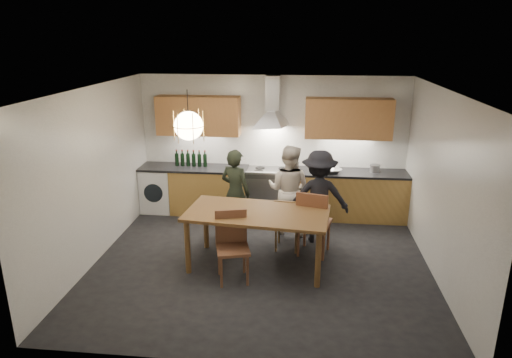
# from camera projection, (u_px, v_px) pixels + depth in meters

# --- Properties ---
(ground) EXTENTS (5.00, 5.00, 0.00)m
(ground) POSITION_uv_depth(u_px,v_px,m) (261.00, 262.00, 6.92)
(ground) COLOR black
(ground) RESTS_ON ground
(room_shell) EXTENTS (5.02, 4.52, 2.61)m
(room_shell) POSITION_uv_depth(u_px,v_px,m) (261.00, 154.00, 6.40)
(room_shell) COLOR white
(room_shell) RESTS_ON ground
(counter_run) EXTENTS (5.00, 0.62, 0.90)m
(counter_run) POSITION_uv_depth(u_px,v_px,m) (272.00, 192.00, 8.63)
(counter_run) COLOR tan
(counter_run) RESTS_ON ground
(range_stove) EXTENTS (0.90, 0.60, 0.92)m
(range_stove) POSITION_uv_depth(u_px,v_px,m) (271.00, 193.00, 8.63)
(range_stove) COLOR silver
(range_stove) RESTS_ON ground
(wall_fixtures) EXTENTS (4.30, 0.54, 1.10)m
(wall_fixtures) POSITION_uv_depth(u_px,v_px,m) (272.00, 116.00, 8.31)
(wall_fixtures) COLOR tan
(wall_fixtures) RESTS_ON ground
(pendant_lamp) EXTENTS (0.43, 0.43, 0.70)m
(pendant_lamp) POSITION_uv_depth(u_px,v_px,m) (189.00, 126.00, 6.29)
(pendant_lamp) COLOR black
(pendant_lamp) RESTS_ON ground
(dining_table) EXTENTS (2.14, 1.23, 0.86)m
(dining_table) POSITION_uv_depth(u_px,v_px,m) (257.00, 218.00, 6.61)
(dining_table) COLOR brown
(dining_table) RESTS_ON ground
(chair_back_left) EXTENTS (0.45, 0.45, 0.80)m
(chair_back_left) POSITION_uv_depth(u_px,v_px,m) (229.00, 223.00, 7.20)
(chair_back_left) COLOR brown
(chair_back_left) RESTS_ON ground
(chair_back_mid) EXTENTS (0.43, 0.43, 0.87)m
(chair_back_mid) POSITION_uv_depth(u_px,v_px,m) (287.00, 221.00, 7.16)
(chair_back_mid) COLOR brown
(chair_back_mid) RESTS_ON ground
(chair_back_right) EXTENTS (0.58, 0.58, 1.07)m
(chair_back_right) POSITION_uv_depth(u_px,v_px,m) (313.00, 220.00, 6.95)
(chair_back_right) COLOR brown
(chair_back_right) RESTS_ON ground
(chair_front) EXTENTS (0.54, 0.54, 0.98)m
(chair_front) POSITION_uv_depth(u_px,v_px,m) (232.00, 241.00, 6.35)
(chair_front) COLOR brown
(chair_front) RESTS_ON ground
(person_left) EXTENTS (0.64, 0.55, 1.50)m
(person_left) POSITION_uv_depth(u_px,v_px,m) (235.00, 192.00, 7.72)
(person_left) COLOR black
(person_left) RESTS_ON ground
(person_mid) EXTENTS (0.90, 0.79, 1.55)m
(person_mid) POSITION_uv_depth(u_px,v_px,m) (289.00, 190.00, 7.77)
(person_mid) COLOR silver
(person_mid) RESTS_ON ground
(person_right) EXTENTS (1.03, 0.63, 1.55)m
(person_right) POSITION_uv_depth(u_px,v_px,m) (319.00, 197.00, 7.44)
(person_right) COLOR black
(person_right) RESTS_ON ground
(mixing_bowl) EXTENTS (0.45, 0.45, 0.08)m
(mixing_bowl) POSITION_uv_depth(u_px,v_px,m) (332.00, 170.00, 8.29)
(mixing_bowl) COLOR silver
(mixing_bowl) RESTS_ON counter_run
(stock_pot) EXTENTS (0.19, 0.19, 0.13)m
(stock_pot) POSITION_uv_depth(u_px,v_px,m) (375.00, 169.00, 8.32)
(stock_pot) COLOR #A7A7AA
(stock_pot) RESTS_ON counter_run
(wine_bottles) EXTENTS (0.62, 0.07, 0.31)m
(wine_bottles) POSITION_uv_depth(u_px,v_px,m) (191.00, 158.00, 8.67)
(wine_bottles) COLOR black
(wine_bottles) RESTS_ON counter_run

